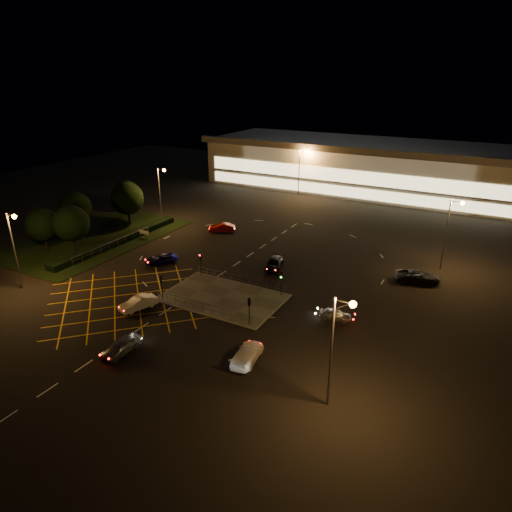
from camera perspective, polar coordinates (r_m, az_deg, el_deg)
The scene contains 28 objects.
ground at distance 58.62m, azimuth -4.77°, elevation -4.03°, with size 180.00×180.00×0.00m, color black.
pedestrian_island at distance 56.11m, azimuth -4.18°, elevation -5.20°, with size 14.00×9.00×0.12m, color #4C4944.
grass_verge at distance 80.17m, azimuth -19.34°, elevation 2.12°, with size 18.00×30.00×0.08m, color black.
hedge at distance 76.52m, azimuth -16.84°, elevation 1.86°, with size 2.00×26.00×1.00m, color black.
supermarket at distance 111.52m, azimuth 13.15°, elevation 10.99°, with size 72.00×26.50×10.50m.
streetlight_sw at distance 63.03m, azimuth -27.96°, elevation 1.73°, with size 1.78×0.56×10.03m.
streetlight_se at distance 36.45m, azimuth 10.16°, elevation -10.04°, with size 1.78×0.56×10.03m.
streetlight_nw at distance 83.55m, azimuth -11.79°, elevation 8.37°, with size 1.78×0.56×10.03m.
streetlight_ne at distance 66.66m, azimuth 23.17°, elevation 3.57°, with size 1.78×0.56×10.03m.
streetlight_far_left at distance 101.44m, azimuth 5.66°, elevation 11.11°, with size 1.78×0.56×10.03m.
streetlight_far_right at distance 95.59m, azimuth 28.95°, elevation 7.79°, with size 1.78×0.56×10.03m.
signal_sw at distance 55.54m, azimuth -11.71°, elevation -3.28°, with size 0.28×0.30×3.15m.
signal_se at distance 49.24m, azimuth -0.86°, elevation -6.24°, with size 0.28×0.30×3.15m.
signal_nw at distance 61.23m, azimuth -6.96°, elevation -0.51°, with size 0.28×0.30×3.15m.
signal_ne at distance 55.59m, azimuth 3.21°, elevation -2.80°, with size 0.28×0.30×3.15m.
tree_a at distance 75.69m, azimuth -25.18°, elevation 3.53°, with size 5.04×5.04×6.86m.
tree_b at distance 81.78m, azimuth -21.66°, elevation 5.58°, with size 5.40×5.40×7.35m.
tree_c at distance 84.01m, azimuth -15.79°, elevation 6.95°, with size 5.76×5.76×7.84m.
tree_d at distance 92.47m, azimuth -15.88°, elevation 7.68°, with size 4.68×4.68×6.37m.
tree_e at distance 73.67m, azimuth -22.11°, elevation 3.80°, with size 5.40×5.40×7.35m.
car_near_silver at distance 47.45m, azimuth -16.50°, elevation -10.72°, with size 1.77×4.39×1.50m, color #9C9EA3.
car_queue_white at distance 55.00m, azimuth -14.51°, elevation -5.72°, with size 1.55×4.44×1.46m, color #BCBCBC.
car_left_blue at distance 67.16m, azimuth -11.79°, elevation -0.34°, with size 2.11×4.57×1.27m, color #0C0C4A.
car_far_dkgrey at distance 63.94m, azimuth 2.31°, elevation -0.95°, with size 2.02×4.96×1.44m, color black.
car_right_silver at distance 51.95m, azimuth 9.86°, elevation -7.19°, with size 1.44×3.58×1.22m, color #B9BBC1.
car_circ_red at distance 78.90m, azimuth -4.27°, elevation 3.56°, with size 1.54×4.41×1.45m, color maroon.
car_east_grey at distance 63.47m, azimuth 19.56°, elevation -2.42°, with size 2.57×5.58×1.55m, color black.
car_approach_white at distance 44.50m, azimuth -1.11°, elevation -12.09°, with size 2.06×5.07×1.47m, color silver.
Camera 1 is at (29.46, -43.64, 25.75)m, focal length 32.00 mm.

